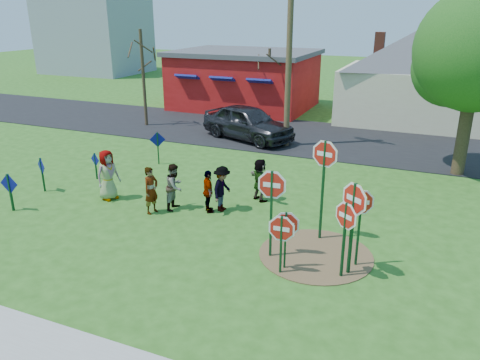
{
  "coord_description": "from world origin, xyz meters",
  "views": [
    {
      "loc": [
        7.08,
        -12.57,
        6.51
      ],
      "look_at": [
        1.55,
        0.48,
        1.34
      ],
      "focal_mm": 35.0,
      "sensor_mm": 36.0,
      "label": 1
    }
  ],
  "objects_px": {
    "suv": "(248,122)",
    "stop_sign_b": "(324,165)",
    "utility_pole": "(289,47)",
    "leafy_tree": "(480,57)",
    "stop_sign_d": "(361,209)",
    "stop_sign_c": "(345,223)",
    "person_a": "(108,175)",
    "stop_sign_a": "(281,233)",
    "person_b": "(151,190)"
  },
  "relations": [
    {
      "from": "stop_sign_a",
      "to": "utility_pole",
      "type": "xyz_separation_m",
      "value": [
        -3.58,
        11.74,
        3.7
      ]
    },
    {
      "from": "suv",
      "to": "leafy_tree",
      "type": "height_order",
      "value": "leafy_tree"
    },
    {
      "from": "person_a",
      "to": "stop_sign_b",
      "type": "bearing_deg",
      "value": -73.85
    },
    {
      "from": "stop_sign_a",
      "to": "stop_sign_d",
      "type": "relative_size",
      "value": 0.76
    },
    {
      "from": "stop_sign_d",
      "to": "person_b",
      "type": "height_order",
      "value": "stop_sign_d"
    },
    {
      "from": "leafy_tree",
      "to": "suv",
      "type": "bearing_deg",
      "value": 170.44
    },
    {
      "from": "stop_sign_a",
      "to": "leafy_tree",
      "type": "bearing_deg",
      "value": 63.56
    },
    {
      "from": "suv",
      "to": "leafy_tree",
      "type": "xyz_separation_m",
      "value": [
        10.32,
        -1.74,
        3.87
      ]
    },
    {
      "from": "utility_pole",
      "to": "stop_sign_a",
      "type": "bearing_deg",
      "value": -73.04
    },
    {
      "from": "person_a",
      "to": "suv",
      "type": "distance_m",
      "value": 9.76
    },
    {
      "from": "stop_sign_a",
      "to": "suv",
      "type": "xyz_separation_m",
      "value": [
        -5.82,
        12.1,
        -0.23
      ]
    },
    {
      "from": "person_b",
      "to": "leafy_tree",
      "type": "xyz_separation_m",
      "value": [
        9.74,
        8.35,
        4.0
      ]
    },
    {
      "from": "person_a",
      "to": "leafy_tree",
      "type": "bearing_deg",
      "value": -39.26
    },
    {
      "from": "utility_pole",
      "to": "stop_sign_c",
      "type": "bearing_deg",
      "value": -65.75
    },
    {
      "from": "person_a",
      "to": "stop_sign_c",
      "type": "bearing_deg",
      "value": -85.75
    },
    {
      "from": "stop_sign_b",
      "to": "person_a",
      "type": "xyz_separation_m",
      "value": [
        -7.84,
        0.13,
        -1.42
      ]
    },
    {
      "from": "person_a",
      "to": "utility_pole",
      "type": "distance_m",
      "value": 10.77
    },
    {
      "from": "person_b",
      "to": "utility_pole",
      "type": "height_order",
      "value": "utility_pole"
    },
    {
      "from": "stop_sign_d",
      "to": "stop_sign_a",
      "type": "bearing_deg",
      "value": -174.74
    },
    {
      "from": "person_a",
      "to": "utility_pole",
      "type": "bearing_deg",
      "value": -5.1
    },
    {
      "from": "stop_sign_b",
      "to": "stop_sign_d",
      "type": "relative_size",
      "value": 1.39
    },
    {
      "from": "person_b",
      "to": "leafy_tree",
      "type": "bearing_deg",
      "value": -38.41
    },
    {
      "from": "stop_sign_c",
      "to": "utility_pole",
      "type": "distance_m",
      "value": 12.84
    },
    {
      "from": "stop_sign_c",
      "to": "person_a",
      "type": "distance_m",
      "value": 9.12
    },
    {
      "from": "person_a",
      "to": "leafy_tree",
      "type": "relative_size",
      "value": 0.25
    },
    {
      "from": "stop_sign_d",
      "to": "stop_sign_c",
      "type": "bearing_deg",
      "value": -137.06
    },
    {
      "from": "stop_sign_c",
      "to": "suv",
      "type": "distance_m",
      "value": 13.79
    },
    {
      "from": "stop_sign_c",
      "to": "utility_pole",
      "type": "height_order",
      "value": "utility_pole"
    },
    {
      "from": "stop_sign_b",
      "to": "suv",
      "type": "relative_size",
      "value": 0.61
    },
    {
      "from": "stop_sign_b",
      "to": "person_a",
      "type": "height_order",
      "value": "stop_sign_b"
    },
    {
      "from": "person_b",
      "to": "suv",
      "type": "height_order",
      "value": "suv"
    },
    {
      "from": "person_b",
      "to": "leafy_tree",
      "type": "height_order",
      "value": "leafy_tree"
    },
    {
      "from": "leafy_tree",
      "to": "person_b",
      "type": "bearing_deg",
      "value": -139.4
    },
    {
      "from": "utility_pole",
      "to": "leafy_tree",
      "type": "height_order",
      "value": "utility_pole"
    },
    {
      "from": "stop_sign_c",
      "to": "leafy_tree",
      "type": "height_order",
      "value": "leafy_tree"
    },
    {
      "from": "leafy_tree",
      "to": "stop_sign_d",
      "type": "bearing_deg",
      "value": -106.61
    },
    {
      "from": "stop_sign_b",
      "to": "utility_pole",
      "type": "xyz_separation_m",
      "value": [
        -4.06,
        9.41,
        2.52
      ]
    },
    {
      "from": "stop_sign_b",
      "to": "stop_sign_c",
      "type": "distance_m",
      "value": 2.31
    },
    {
      "from": "stop_sign_b",
      "to": "stop_sign_d",
      "type": "height_order",
      "value": "stop_sign_b"
    },
    {
      "from": "utility_pole",
      "to": "leafy_tree",
      "type": "distance_m",
      "value": 8.2
    },
    {
      "from": "stop_sign_a",
      "to": "stop_sign_c",
      "type": "height_order",
      "value": "stop_sign_c"
    },
    {
      "from": "utility_pole",
      "to": "leafy_tree",
      "type": "bearing_deg",
      "value": -9.67
    },
    {
      "from": "stop_sign_b",
      "to": "stop_sign_a",
      "type": "bearing_deg",
      "value": -87.45
    },
    {
      "from": "stop_sign_a",
      "to": "stop_sign_c",
      "type": "distance_m",
      "value": 1.61
    },
    {
      "from": "suv",
      "to": "stop_sign_b",
      "type": "bearing_deg",
      "value": -126.21
    },
    {
      "from": "stop_sign_c",
      "to": "person_a",
      "type": "height_order",
      "value": "stop_sign_c"
    },
    {
      "from": "stop_sign_a",
      "to": "stop_sign_d",
      "type": "bearing_deg",
      "value": 30.58
    },
    {
      "from": "stop_sign_d",
      "to": "suv",
      "type": "distance_m",
      "value": 13.33
    },
    {
      "from": "suv",
      "to": "stop_sign_a",
      "type": "bearing_deg",
      "value": -133.35
    },
    {
      "from": "stop_sign_b",
      "to": "leafy_tree",
      "type": "xyz_separation_m",
      "value": [
        4.02,
        8.03,
        2.47
      ]
    }
  ]
}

